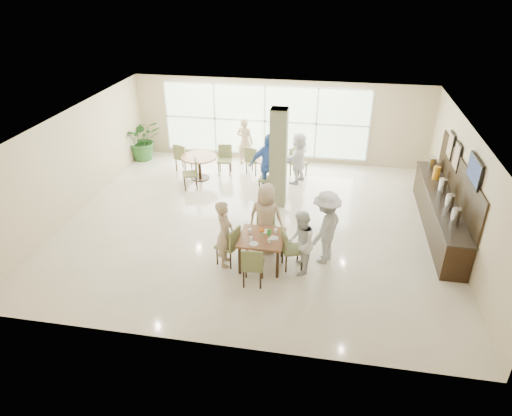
% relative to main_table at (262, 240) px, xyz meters
% --- Properties ---
extents(ground, '(10.00, 10.00, 0.00)m').
position_rel_main_table_xyz_m(ground, '(-0.45, 1.87, -0.66)').
color(ground, beige).
rests_on(ground, ground).
extents(room_shell, '(10.00, 10.00, 10.00)m').
position_rel_main_table_xyz_m(room_shell, '(-0.45, 1.87, 1.04)').
color(room_shell, white).
rests_on(room_shell, ground).
extents(window_bank, '(7.00, 0.04, 7.00)m').
position_rel_main_table_xyz_m(window_bank, '(-0.95, 6.33, 0.74)').
color(window_bank, silver).
rests_on(window_bank, ground).
extents(column, '(0.45, 0.45, 2.80)m').
position_rel_main_table_xyz_m(column, '(-0.05, 3.07, 0.74)').
color(column, '#767C56').
rests_on(column, ground).
extents(main_table, '(1.00, 1.00, 0.75)m').
position_rel_main_table_xyz_m(main_table, '(0.00, 0.00, 0.00)').
color(main_table, brown).
rests_on(main_table, ground).
extents(round_table_left, '(1.13, 1.13, 0.75)m').
position_rel_main_table_xyz_m(round_table_left, '(-2.74, 4.40, -0.08)').
color(round_table_left, brown).
rests_on(round_table_left, ground).
extents(round_table_right, '(1.05, 1.05, 0.75)m').
position_rel_main_table_xyz_m(round_table_right, '(-0.43, 4.59, -0.10)').
color(round_table_right, brown).
rests_on(round_table_right, ground).
extents(chairs_main_table, '(2.04, 2.04, 0.95)m').
position_rel_main_table_xyz_m(chairs_main_table, '(-0.04, 0.02, -0.19)').
color(chairs_main_table, brown).
rests_on(chairs_main_table, ground).
extents(chairs_table_left, '(1.95, 1.85, 0.95)m').
position_rel_main_table_xyz_m(chairs_table_left, '(-2.76, 4.47, -0.19)').
color(chairs_table_left, brown).
rests_on(chairs_table_left, ground).
extents(chairs_table_right, '(2.07, 1.97, 0.95)m').
position_rel_main_table_xyz_m(chairs_table_right, '(-0.39, 4.61, -0.19)').
color(chairs_table_right, brown).
rests_on(chairs_table_right, ground).
extents(tabletop_clutter, '(0.71, 0.77, 0.21)m').
position_rel_main_table_xyz_m(tabletop_clutter, '(0.03, -0.01, 0.15)').
color(tabletop_clutter, white).
rests_on(tabletop_clutter, main_table).
extents(buffet_counter, '(0.64, 4.70, 1.95)m').
position_rel_main_table_xyz_m(buffet_counter, '(4.25, 2.38, -0.11)').
color(buffet_counter, black).
rests_on(buffet_counter, ground).
extents(wall_tv, '(0.06, 1.00, 0.58)m').
position_rel_main_table_xyz_m(wall_tv, '(4.49, 1.27, 1.49)').
color(wall_tv, black).
rests_on(wall_tv, ground).
extents(framed_art_a, '(0.05, 0.55, 0.70)m').
position_rel_main_table_xyz_m(framed_art_a, '(4.50, 2.87, 1.19)').
color(framed_art_a, black).
rests_on(framed_art_a, ground).
extents(framed_art_b, '(0.05, 0.55, 0.70)m').
position_rel_main_table_xyz_m(framed_art_b, '(4.50, 3.67, 1.19)').
color(framed_art_b, black).
rests_on(framed_art_b, ground).
extents(potted_plant, '(1.72, 1.72, 1.45)m').
position_rel_main_table_xyz_m(potted_plant, '(-5.13, 5.66, 0.06)').
color(potted_plant, '#295C25').
rests_on(potted_plant, ground).
extents(teen_left, '(0.45, 0.62, 1.60)m').
position_rel_main_table_xyz_m(teen_left, '(-0.83, -0.10, 0.14)').
color(teen_left, tan).
rests_on(teen_left, ground).
extents(teen_far, '(0.89, 0.57, 1.72)m').
position_rel_main_table_xyz_m(teen_far, '(-0.01, 0.67, 0.20)').
color(teen_far, tan).
rests_on(teen_far, ground).
extents(teen_right, '(0.63, 0.78, 1.51)m').
position_rel_main_table_xyz_m(teen_right, '(0.87, -0.11, 0.09)').
color(teen_right, white).
rests_on(teen_right, ground).
extents(teen_standing, '(1.09, 1.31, 1.76)m').
position_rel_main_table_xyz_m(teen_standing, '(1.39, 0.44, 0.22)').
color(teen_standing, '#AFAFB2').
rests_on(teen_standing, ground).
extents(adult_a, '(1.26, 0.98, 1.88)m').
position_rel_main_table_xyz_m(adult_a, '(-0.42, 3.64, 0.28)').
color(adult_a, '#416FC3').
rests_on(adult_a, ground).
extents(adult_b, '(1.15, 1.63, 1.62)m').
position_rel_main_table_xyz_m(adult_b, '(0.38, 4.69, 0.15)').
color(adult_b, white).
rests_on(adult_b, ground).
extents(adult_standing, '(0.69, 0.55, 1.65)m').
position_rel_main_table_xyz_m(adult_standing, '(-1.53, 5.76, 0.16)').
color(adult_standing, tan).
rests_on(adult_standing, ground).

